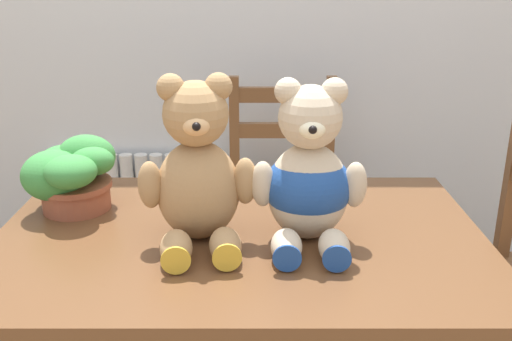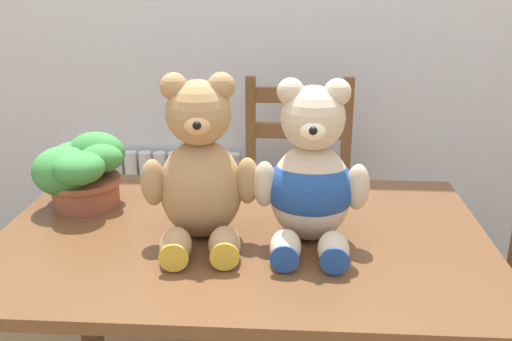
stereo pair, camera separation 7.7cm
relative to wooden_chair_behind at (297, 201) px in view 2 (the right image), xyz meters
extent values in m
cylinder|color=silver|center=(-1.03, 0.30, -0.18)|extent=(0.06, 0.06, 0.56)
cylinder|color=silver|center=(-0.96, 0.30, -0.18)|extent=(0.06, 0.06, 0.56)
cylinder|color=silver|center=(-0.90, 0.30, -0.18)|extent=(0.06, 0.06, 0.56)
cylinder|color=silver|center=(-0.83, 0.30, -0.18)|extent=(0.06, 0.06, 0.56)
cylinder|color=silver|center=(-0.76, 0.30, -0.18)|extent=(0.06, 0.06, 0.56)
cylinder|color=silver|center=(-0.69, 0.30, -0.18)|extent=(0.06, 0.06, 0.56)
cylinder|color=silver|center=(-0.62, 0.30, -0.18)|extent=(0.06, 0.06, 0.56)
cylinder|color=silver|center=(-0.56, 0.30, -0.18)|extent=(0.06, 0.06, 0.56)
cylinder|color=silver|center=(-0.49, 0.30, -0.18)|extent=(0.06, 0.06, 0.56)
cylinder|color=silver|center=(-0.42, 0.30, -0.18)|extent=(0.06, 0.06, 0.56)
cylinder|color=silver|center=(-0.35, 0.30, -0.18)|extent=(0.06, 0.06, 0.56)
cylinder|color=silver|center=(-0.28, 0.30, -0.18)|extent=(0.06, 0.06, 0.56)
cube|color=silver|center=(-0.66, 0.30, -0.44)|extent=(0.81, 0.10, 0.04)
cube|color=brown|center=(-0.15, -0.81, 0.23)|extent=(1.24, 0.82, 0.03)
cube|color=brown|center=(-0.72, -0.45, -0.12)|extent=(0.06, 0.06, 0.67)
cube|color=brown|center=(0.42, -0.45, -0.12)|extent=(0.06, 0.06, 0.67)
cube|color=brown|center=(0.00, -0.05, -0.03)|extent=(0.43, 0.39, 0.03)
cube|color=brown|center=(0.20, -0.22, -0.25)|extent=(0.04, 0.04, 0.42)
cube|color=brown|center=(-0.20, -0.22, -0.25)|extent=(0.04, 0.04, 0.42)
cube|color=brown|center=(0.20, 0.13, 0.01)|extent=(0.04, 0.04, 0.94)
cube|color=brown|center=(-0.20, 0.13, 0.01)|extent=(0.04, 0.04, 0.94)
cube|color=brown|center=(0.00, 0.13, 0.40)|extent=(0.35, 0.03, 0.06)
cube|color=brown|center=(0.00, 0.13, 0.26)|extent=(0.35, 0.03, 0.06)
ellipsoid|color=tan|center=(-0.25, -0.83, 0.37)|extent=(0.22, 0.19, 0.25)
sphere|color=tan|center=(-0.25, -0.83, 0.56)|extent=(0.16, 0.16, 0.16)
sphere|color=tan|center=(-0.19, -0.83, 0.63)|extent=(0.07, 0.07, 0.07)
sphere|color=tan|center=(-0.30, -0.84, 0.63)|extent=(0.07, 0.07, 0.07)
ellipsoid|color=#E5B279|center=(-0.24, -0.89, 0.55)|extent=(0.07, 0.07, 0.05)
sphere|color=black|center=(-0.24, -0.92, 0.55)|extent=(0.02, 0.02, 0.02)
ellipsoid|color=tan|center=(-0.13, -0.84, 0.40)|extent=(0.07, 0.07, 0.12)
ellipsoid|color=tan|center=(-0.36, -0.87, 0.40)|extent=(0.07, 0.07, 0.12)
ellipsoid|color=tan|center=(-0.18, -0.95, 0.28)|extent=(0.09, 0.13, 0.07)
cylinder|color=gold|center=(-0.17, -1.01, 0.28)|extent=(0.07, 0.01, 0.07)
ellipsoid|color=tan|center=(-0.29, -0.97, 0.28)|extent=(0.09, 0.13, 0.07)
cylinder|color=gold|center=(-0.28, -1.03, 0.28)|extent=(0.07, 0.01, 0.07)
ellipsoid|color=beige|center=(0.02, -0.83, 0.37)|extent=(0.20, 0.17, 0.24)
sphere|color=beige|center=(0.02, -0.83, 0.55)|extent=(0.15, 0.15, 0.15)
sphere|color=beige|center=(0.07, -0.83, 0.62)|extent=(0.06, 0.06, 0.06)
sphere|color=beige|center=(-0.03, -0.83, 0.62)|extent=(0.06, 0.06, 0.06)
ellipsoid|color=white|center=(0.02, -0.89, 0.54)|extent=(0.07, 0.06, 0.05)
sphere|color=black|center=(0.02, -0.92, 0.55)|extent=(0.02, 0.02, 0.02)
ellipsoid|color=beige|center=(0.13, -0.86, 0.39)|extent=(0.06, 0.06, 0.11)
ellipsoid|color=beige|center=(-0.09, -0.85, 0.39)|extent=(0.06, 0.06, 0.11)
ellipsoid|color=beige|center=(0.07, -0.96, 0.28)|extent=(0.08, 0.12, 0.07)
cylinder|color=#1E4793|center=(0.07, -1.02, 0.28)|extent=(0.06, 0.01, 0.06)
ellipsoid|color=beige|center=(-0.04, -0.96, 0.28)|extent=(0.08, 0.12, 0.07)
cylinder|color=#1E4793|center=(-0.04, -1.02, 0.28)|extent=(0.06, 0.01, 0.06)
ellipsoid|color=#1E4793|center=(0.02, -0.83, 0.38)|extent=(0.22, 0.19, 0.18)
cylinder|color=#9E5138|center=(-0.61, -0.65, 0.28)|extent=(0.19, 0.19, 0.08)
cylinder|color=#9E5138|center=(-0.61, -0.65, 0.32)|extent=(0.20, 0.20, 0.02)
ellipsoid|color=#3D8E42|center=(-0.56, -0.65, 0.38)|extent=(0.12, 0.09, 0.08)
ellipsoid|color=#3D8E42|center=(-0.59, -0.61, 0.38)|extent=(0.16, 0.12, 0.12)
ellipsoid|color=#3D8E42|center=(-0.65, -0.61, 0.35)|extent=(0.17, 0.16, 0.13)
ellipsoid|color=#3D8E42|center=(-0.66, -0.68, 0.35)|extent=(0.17, 0.16, 0.14)
ellipsoid|color=#3D8E42|center=(-0.59, -0.73, 0.38)|extent=(0.14, 0.13, 0.09)
camera|label=1|loc=(-0.11, -2.13, 0.88)|focal=40.00mm
camera|label=2|loc=(-0.03, -2.13, 0.88)|focal=40.00mm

